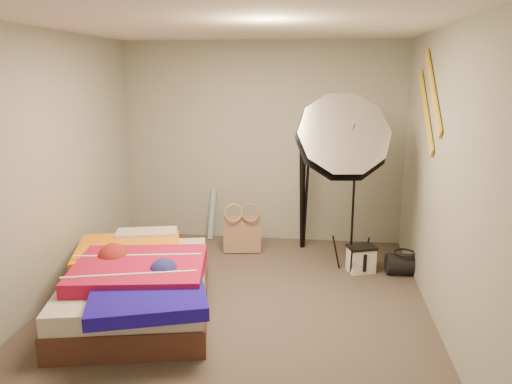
% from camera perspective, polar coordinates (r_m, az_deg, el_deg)
% --- Properties ---
extents(floor, '(4.00, 4.00, 0.00)m').
position_cam_1_polar(floor, '(4.75, -2.17, -12.87)').
color(floor, '#4F453C').
rests_on(floor, ground).
extents(ceiling, '(4.00, 4.00, 0.00)m').
position_cam_1_polar(ceiling, '(4.28, -2.49, 18.70)').
color(ceiling, silver).
rests_on(ceiling, wall_back).
extents(wall_back, '(3.50, 0.00, 3.50)m').
position_cam_1_polar(wall_back, '(6.30, 0.73, 5.62)').
color(wall_back, '#9B9D8D').
rests_on(wall_back, floor).
extents(wall_front, '(3.50, 0.00, 3.50)m').
position_cam_1_polar(wall_front, '(2.47, -10.14, -7.08)').
color(wall_front, '#9B9D8D').
rests_on(wall_front, floor).
extents(wall_left, '(0.00, 4.00, 4.00)m').
position_cam_1_polar(wall_left, '(4.95, -22.75, 2.41)').
color(wall_left, '#9B9D8D').
rests_on(wall_left, floor).
extents(wall_right, '(0.00, 4.00, 4.00)m').
position_cam_1_polar(wall_right, '(4.41, 20.72, 1.36)').
color(wall_right, '#9B9D8D').
rests_on(wall_right, floor).
extents(tote_bag, '(0.47, 0.27, 0.46)m').
position_cam_1_polar(tote_bag, '(6.03, -1.61, -4.78)').
color(tote_bag, '#A07B60').
rests_on(tote_bag, floor).
extents(wrapping_roll, '(0.14, 0.20, 0.65)m').
position_cam_1_polar(wrapping_roll, '(6.50, -5.05, -2.54)').
color(wrapping_roll, '#478BBB').
rests_on(wrapping_roll, floor).
extents(camera_case, '(0.32, 0.27, 0.27)m').
position_cam_1_polar(camera_case, '(5.57, 11.91, -7.60)').
color(camera_case, white).
rests_on(camera_case, floor).
extents(duffel_bag, '(0.39, 0.26, 0.23)m').
position_cam_1_polar(duffel_bag, '(5.62, 16.54, -7.92)').
color(duffel_bag, black).
rests_on(duffel_bag, floor).
extents(wall_stripe_upper, '(0.02, 0.91, 0.78)m').
position_cam_1_polar(wall_stripe_upper, '(4.91, 19.59, 10.85)').
color(wall_stripe_upper, gold).
rests_on(wall_stripe_upper, wall_right).
extents(wall_stripe_lower, '(0.02, 0.91, 0.78)m').
position_cam_1_polar(wall_stripe_lower, '(5.16, 18.85, 8.77)').
color(wall_stripe_lower, gold).
rests_on(wall_stripe_lower, wall_right).
extents(bed, '(1.64, 2.07, 0.52)m').
position_cam_1_polar(bed, '(4.69, -13.31, -10.15)').
color(bed, '#4F2C23').
rests_on(bed, floor).
extents(photo_umbrella, '(1.15, 0.79, 2.03)m').
position_cam_1_polar(photo_umbrella, '(5.14, 9.82, 5.95)').
color(photo_umbrella, black).
rests_on(photo_umbrella, floor).
extents(camera_tripod, '(0.09, 0.09, 1.35)m').
position_cam_1_polar(camera_tripod, '(6.05, 5.45, 0.64)').
color(camera_tripod, black).
rests_on(camera_tripod, floor).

